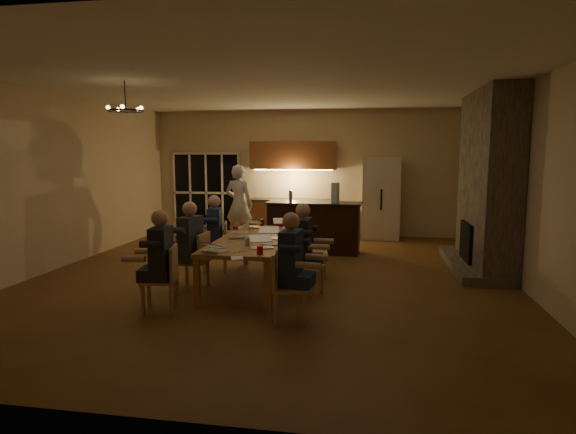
# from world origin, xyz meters

# --- Properties ---
(floor) EXTENTS (9.00, 9.00, 0.00)m
(floor) POSITION_xyz_m (0.00, 0.00, 0.00)
(floor) COLOR brown
(floor) RESTS_ON ground
(back_wall) EXTENTS (8.00, 0.04, 3.20)m
(back_wall) POSITION_xyz_m (0.00, 4.52, 1.60)
(back_wall) COLOR beige
(back_wall) RESTS_ON ground
(left_wall) EXTENTS (0.04, 9.00, 3.20)m
(left_wall) POSITION_xyz_m (-4.02, 0.00, 1.60)
(left_wall) COLOR beige
(left_wall) RESTS_ON ground
(right_wall) EXTENTS (0.04, 9.00, 3.20)m
(right_wall) POSITION_xyz_m (4.02, 0.00, 1.60)
(right_wall) COLOR beige
(right_wall) RESTS_ON ground
(ceiling) EXTENTS (8.00, 9.00, 0.04)m
(ceiling) POSITION_xyz_m (0.00, 0.00, 3.22)
(ceiling) COLOR white
(ceiling) RESTS_ON back_wall
(french_doors) EXTENTS (1.86, 0.08, 2.10)m
(french_doors) POSITION_xyz_m (-2.70, 4.47, 1.05)
(french_doors) COLOR black
(french_doors) RESTS_ON ground
(fireplace) EXTENTS (0.58, 2.50, 3.20)m
(fireplace) POSITION_xyz_m (3.70, 1.20, 1.60)
(fireplace) COLOR #6B6254
(fireplace) RESTS_ON ground
(kitchenette) EXTENTS (2.24, 0.68, 2.40)m
(kitchenette) POSITION_xyz_m (-0.30, 4.20, 1.20)
(kitchenette) COLOR brown
(kitchenette) RESTS_ON ground
(refrigerator) EXTENTS (0.90, 0.68, 2.00)m
(refrigerator) POSITION_xyz_m (1.90, 4.15, 1.00)
(refrigerator) COLOR beige
(refrigerator) RESTS_ON ground
(dining_table) EXTENTS (1.10, 2.74, 0.75)m
(dining_table) POSITION_xyz_m (-0.19, -0.44, 0.38)
(dining_table) COLOR #B87449
(dining_table) RESTS_ON ground
(bar_island) EXTENTS (2.04, 0.77, 1.08)m
(bar_island) POSITION_xyz_m (0.47, 2.20, 0.54)
(bar_island) COLOR black
(bar_island) RESTS_ON ground
(chair_left_near) EXTENTS (0.53, 0.53, 0.89)m
(chair_left_near) POSITION_xyz_m (-1.11, -2.02, 0.45)
(chair_left_near) COLOR tan
(chair_left_near) RESTS_ON ground
(chair_left_mid) EXTENTS (0.46, 0.46, 0.89)m
(chair_left_mid) POSITION_xyz_m (-1.07, -0.90, 0.45)
(chair_left_mid) COLOR tan
(chair_left_mid) RESTS_ON ground
(chair_left_far) EXTENTS (0.54, 0.54, 0.89)m
(chair_left_far) POSITION_xyz_m (-1.07, 0.20, 0.45)
(chair_left_far) COLOR tan
(chair_left_far) RESTS_ON ground
(chair_right_near) EXTENTS (0.50, 0.50, 0.89)m
(chair_right_near) POSITION_xyz_m (0.67, -2.09, 0.45)
(chair_right_near) COLOR tan
(chair_right_near) RESTS_ON ground
(chair_right_mid) EXTENTS (0.53, 0.53, 0.89)m
(chair_right_mid) POSITION_xyz_m (0.73, -0.95, 0.45)
(chair_right_mid) COLOR tan
(chair_right_mid) RESTS_ON ground
(chair_right_far) EXTENTS (0.49, 0.49, 0.89)m
(chair_right_far) POSITION_xyz_m (0.72, 0.12, 0.45)
(chair_right_far) COLOR tan
(chair_right_far) RESTS_ON ground
(person_left_near) EXTENTS (0.67, 0.67, 1.38)m
(person_left_near) POSITION_xyz_m (-1.05, -2.05, 0.69)
(person_left_near) COLOR #21242A
(person_left_near) RESTS_ON ground
(person_right_near) EXTENTS (0.66, 0.66, 1.38)m
(person_right_near) POSITION_xyz_m (0.67, -2.03, 0.69)
(person_right_near) COLOR navy
(person_right_near) RESTS_ON ground
(person_left_mid) EXTENTS (0.70, 0.70, 1.38)m
(person_left_mid) POSITION_xyz_m (-1.07, -0.97, 0.69)
(person_left_mid) COLOR #373D41
(person_left_mid) RESTS_ON ground
(person_right_mid) EXTENTS (0.63, 0.63, 1.38)m
(person_right_mid) POSITION_xyz_m (0.66, -0.89, 0.69)
(person_right_mid) COLOR #21242A
(person_right_mid) RESTS_ON ground
(person_left_far) EXTENTS (0.70, 0.70, 1.38)m
(person_left_far) POSITION_xyz_m (-1.05, 0.16, 0.69)
(person_left_far) COLOR navy
(person_left_far) RESTS_ON ground
(standing_person) EXTENTS (0.75, 0.57, 1.85)m
(standing_person) POSITION_xyz_m (-1.38, 2.95, 0.92)
(standing_person) COLOR silver
(standing_person) RESTS_ON ground
(chandelier) EXTENTS (0.54, 0.54, 0.03)m
(chandelier) POSITION_xyz_m (-2.09, -0.88, 2.75)
(chandelier) COLOR black
(chandelier) RESTS_ON ceiling
(laptop_a) EXTENTS (0.41, 0.39, 0.23)m
(laptop_a) POSITION_xyz_m (-0.47, -1.57, 0.86)
(laptop_a) COLOR silver
(laptop_a) RESTS_ON dining_table
(laptop_b) EXTENTS (0.41, 0.39, 0.23)m
(laptop_b) POSITION_xyz_m (0.12, -1.23, 0.86)
(laptop_b) COLOR silver
(laptop_b) RESTS_ON dining_table
(laptop_c) EXTENTS (0.41, 0.39, 0.23)m
(laptop_c) POSITION_xyz_m (-0.46, -0.43, 0.86)
(laptop_c) COLOR silver
(laptop_c) RESTS_ON dining_table
(laptop_d) EXTENTS (0.36, 0.32, 0.23)m
(laptop_d) POSITION_xyz_m (0.05, -0.45, 0.86)
(laptop_d) COLOR silver
(laptop_d) RESTS_ON dining_table
(laptop_e) EXTENTS (0.35, 0.31, 0.23)m
(laptop_e) POSITION_xyz_m (-0.45, 0.64, 0.86)
(laptop_e) COLOR silver
(laptop_e) RESTS_ON dining_table
(laptop_f) EXTENTS (0.38, 0.35, 0.23)m
(laptop_f) POSITION_xyz_m (0.07, 0.64, 0.86)
(laptop_f) COLOR silver
(laptop_f) RESTS_ON dining_table
(mug_front) EXTENTS (0.07, 0.07, 0.10)m
(mug_front) POSITION_xyz_m (-0.22, -0.84, 0.80)
(mug_front) COLOR white
(mug_front) RESTS_ON dining_table
(mug_mid) EXTENTS (0.09, 0.09, 0.10)m
(mug_mid) POSITION_xyz_m (-0.11, 0.14, 0.80)
(mug_mid) COLOR white
(mug_mid) RESTS_ON dining_table
(mug_back) EXTENTS (0.09, 0.09, 0.10)m
(mug_back) POSITION_xyz_m (-0.52, 0.36, 0.80)
(mug_back) COLOR white
(mug_back) RESTS_ON dining_table
(redcup_near) EXTENTS (0.08, 0.08, 0.12)m
(redcup_near) POSITION_xyz_m (0.19, -1.67, 0.81)
(redcup_near) COLOR #B90C12
(redcup_near) RESTS_ON dining_table
(redcup_mid) EXTENTS (0.09, 0.09, 0.12)m
(redcup_mid) POSITION_xyz_m (-0.62, -0.01, 0.81)
(redcup_mid) COLOR #B90C12
(redcup_mid) RESTS_ON dining_table
(redcup_far) EXTENTS (0.09, 0.09, 0.12)m
(redcup_far) POSITION_xyz_m (-0.02, 0.92, 0.81)
(redcup_far) COLOR #B90C12
(redcup_far) RESTS_ON dining_table
(can_silver) EXTENTS (0.07, 0.07, 0.12)m
(can_silver) POSITION_xyz_m (-0.14, -1.09, 0.81)
(can_silver) COLOR #B2B2B7
(can_silver) RESTS_ON dining_table
(can_cola) EXTENTS (0.07, 0.07, 0.12)m
(can_cola) POSITION_xyz_m (-0.37, 0.90, 0.81)
(can_cola) COLOR #3F0F0C
(can_cola) RESTS_ON dining_table
(plate_near) EXTENTS (0.26, 0.26, 0.02)m
(plate_near) POSITION_xyz_m (0.18, -0.94, 0.76)
(plate_near) COLOR white
(plate_near) RESTS_ON dining_table
(plate_left) EXTENTS (0.26, 0.26, 0.02)m
(plate_left) POSITION_xyz_m (-0.53, -1.28, 0.76)
(plate_left) COLOR white
(plate_left) RESTS_ON dining_table
(plate_far) EXTENTS (0.25, 0.25, 0.02)m
(plate_far) POSITION_xyz_m (0.19, 0.23, 0.76)
(plate_far) COLOR white
(plate_far) RESTS_ON dining_table
(notepad) EXTENTS (0.22, 0.26, 0.01)m
(notepad) POSITION_xyz_m (-0.05, -1.96, 0.76)
(notepad) COLOR white
(notepad) RESTS_ON dining_table
(bar_bottle) EXTENTS (0.08, 0.08, 0.24)m
(bar_bottle) POSITION_xyz_m (-0.04, 2.25, 1.20)
(bar_bottle) COLOR #99999E
(bar_bottle) RESTS_ON bar_island
(bar_blender) EXTENTS (0.17, 0.17, 0.42)m
(bar_blender) POSITION_xyz_m (0.92, 2.17, 1.29)
(bar_blender) COLOR silver
(bar_blender) RESTS_ON bar_island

